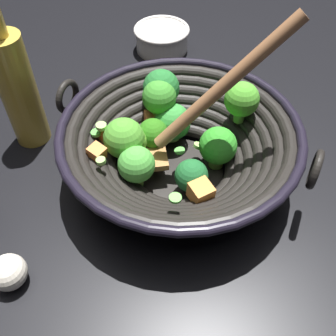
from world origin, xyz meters
The scene contains 5 objects.
ground_plane centered at (0.00, 0.00, 0.00)m, with size 4.00×4.00×0.00m, color black.
wok centered at (0.00, 0.00, 0.06)m, with size 0.35×0.35×0.26m.
cooking_oil_bottle centered at (0.12, 0.23, 0.10)m, with size 0.06×0.06×0.25m.
prep_bowl centered at (0.36, -0.03, 0.03)m, with size 0.12×0.12×0.05m.
garlic_bulb centered at (-0.14, 0.24, 0.02)m, with size 0.05×0.05×0.05m, color silver.
Camera 1 is at (-0.40, 0.08, 0.47)m, focal length 42.09 mm.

